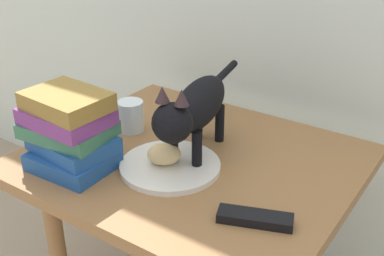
{
  "coord_description": "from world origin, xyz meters",
  "views": [
    {
      "loc": [
        0.59,
        -0.87,
        1.18
      ],
      "look_at": [
        0.0,
        0.0,
        0.65
      ],
      "focal_mm": 45.82,
      "sensor_mm": 36.0,
      "label": 1
    }
  ],
  "objects_px": {
    "tv_remote": "(255,218)",
    "bread_roll": "(164,154)",
    "plate": "(170,166)",
    "cat": "(194,108)",
    "book_stack": "(70,131)",
    "side_table": "(192,183)",
    "candle_jar": "(131,118)"
  },
  "relations": [
    {
      "from": "plate",
      "to": "book_stack",
      "type": "height_order",
      "value": "book_stack"
    },
    {
      "from": "plate",
      "to": "cat",
      "type": "xyz_separation_m",
      "value": [
        0.01,
        0.08,
        0.13
      ]
    },
    {
      "from": "side_table",
      "to": "cat",
      "type": "xyz_separation_m",
      "value": [
        0.0,
        0.0,
        0.21
      ]
    },
    {
      "from": "bread_roll",
      "to": "cat",
      "type": "bearing_deg",
      "value": 73.33
    },
    {
      "from": "cat",
      "to": "side_table",
      "type": "bearing_deg",
      "value": -126.35
    },
    {
      "from": "side_table",
      "to": "candle_jar",
      "type": "relative_size",
      "value": 9.13
    },
    {
      "from": "side_table",
      "to": "tv_remote",
      "type": "bearing_deg",
      "value": -30.08
    },
    {
      "from": "plate",
      "to": "cat",
      "type": "height_order",
      "value": "cat"
    },
    {
      "from": "plate",
      "to": "cat",
      "type": "bearing_deg",
      "value": 79.47
    },
    {
      "from": "side_table",
      "to": "plate",
      "type": "height_order",
      "value": "plate"
    },
    {
      "from": "bread_roll",
      "to": "cat",
      "type": "height_order",
      "value": "cat"
    },
    {
      "from": "plate",
      "to": "cat",
      "type": "distance_m",
      "value": 0.15
    },
    {
      "from": "book_stack",
      "to": "bread_roll",
      "type": "bearing_deg",
      "value": 30.63
    },
    {
      "from": "candle_jar",
      "to": "tv_remote",
      "type": "bearing_deg",
      "value": -20.26
    },
    {
      "from": "plate",
      "to": "candle_jar",
      "type": "relative_size",
      "value": 2.81
    },
    {
      "from": "book_stack",
      "to": "tv_remote",
      "type": "bearing_deg",
      "value": 5.97
    },
    {
      "from": "plate",
      "to": "cat",
      "type": "relative_size",
      "value": 0.51
    },
    {
      "from": "cat",
      "to": "book_stack",
      "type": "relative_size",
      "value": 2.18
    },
    {
      "from": "cat",
      "to": "tv_remote",
      "type": "height_order",
      "value": "cat"
    },
    {
      "from": "side_table",
      "to": "plate",
      "type": "distance_m",
      "value": 0.11
    },
    {
      "from": "cat",
      "to": "candle_jar",
      "type": "xyz_separation_m",
      "value": [
        -0.22,
        0.02,
        -0.09
      ]
    },
    {
      "from": "tv_remote",
      "to": "bread_roll",
      "type": "bearing_deg",
      "value": 146.41
    },
    {
      "from": "side_table",
      "to": "cat",
      "type": "height_order",
      "value": "cat"
    },
    {
      "from": "cat",
      "to": "book_stack",
      "type": "distance_m",
      "value": 0.29
    },
    {
      "from": "tv_remote",
      "to": "book_stack",
      "type": "bearing_deg",
      "value": 165.38
    },
    {
      "from": "cat",
      "to": "candle_jar",
      "type": "relative_size",
      "value": 5.55
    },
    {
      "from": "side_table",
      "to": "plate",
      "type": "bearing_deg",
      "value": -99.06
    },
    {
      "from": "candle_jar",
      "to": "book_stack",
      "type": "bearing_deg",
      "value": -87.72
    },
    {
      "from": "plate",
      "to": "candle_jar",
      "type": "distance_m",
      "value": 0.23
    },
    {
      "from": "cat",
      "to": "tv_remote",
      "type": "bearing_deg",
      "value": -30.96
    },
    {
      "from": "cat",
      "to": "tv_remote",
      "type": "xyz_separation_m",
      "value": [
        0.25,
        -0.15,
        -0.12
      ]
    },
    {
      "from": "side_table",
      "to": "book_stack",
      "type": "relative_size",
      "value": 3.59
    }
  ]
}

